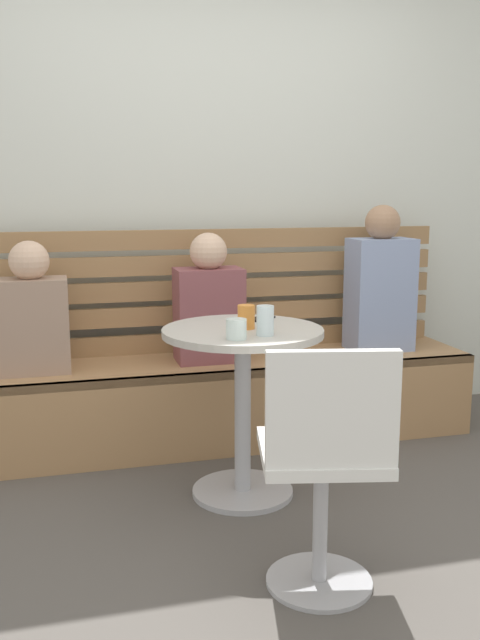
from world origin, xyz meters
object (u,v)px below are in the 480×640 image
at_px(booth_bench, 218,400).
at_px(cup_glass_tall, 265,321).
at_px(phone_on_table, 261,319).
at_px(cup_tumbler_orange, 246,317).
at_px(person_child_middle, 209,305).
at_px(person_child_left, 32,315).
at_px(person_adult, 380,285).
at_px(white_chair, 325,461).
at_px(cafe_table, 243,379).
at_px(cup_glass_short, 236,329).

distance_m(booth_bench, cup_glass_tall, 1.02).
height_order(cup_glass_tall, phone_on_table, cup_glass_tall).
xyz_separation_m(cup_tumbler_orange, phone_on_table, (0.12, 0.18, -0.05)).
bearing_deg(phone_on_table, person_child_middle, -29.16).
relative_size(person_child_left, phone_on_table, 4.55).
distance_m(person_adult, cup_glass_tall, 1.25).
bearing_deg(cup_glass_tall, person_child_middle, 93.19).
bearing_deg(white_chair, cup_glass_tall, 90.10).
height_order(cafe_table, phone_on_table, phone_on_table).
height_order(white_chair, cup_glass_short, white_chair).
distance_m(booth_bench, person_child_middle, 0.51).
height_order(person_adult, phone_on_table, person_adult).
distance_m(cup_glass_short, phone_on_table, 0.43).
bearing_deg(cafe_table, cup_glass_short, -111.85).
xyz_separation_m(person_adult, cup_tumbler_orange, (-0.96, -0.70, -0.01)).
bearing_deg(white_chair, cup_tumbler_orange, 92.73).
xyz_separation_m(booth_bench, person_adult, (0.92, 0.02, 0.58)).
bearing_deg(person_child_middle, person_adult, 0.81).
distance_m(cafe_table, cup_tumbler_orange, 0.27).
distance_m(person_child_left, cup_glass_tall, 1.24).
relative_size(cup_glass_tall, phone_on_table, 0.86).
relative_size(cup_glass_tall, cup_glass_short, 1.50).
height_order(cafe_table, person_adult, person_adult).
bearing_deg(person_child_middle, booth_bench, -1.97).
height_order(person_adult, cup_glass_tall, person_adult).
xyz_separation_m(cup_tumbler_orange, cup_glass_short, (-0.09, -0.19, -0.01)).
bearing_deg(person_child_middle, cafe_table, -90.28).
xyz_separation_m(booth_bench, person_child_middle, (-0.05, 0.00, 0.51)).
xyz_separation_m(booth_bench, cafe_table, (-0.05, -0.67, 0.30)).
bearing_deg(cafe_table, cup_glass_tall, -72.65).
bearing_deg(cup_tumbler_orange, person_child_left, 142.15).
xyz_separation_m(person_adult, person_child_left, (-1.83, -0.02, -0.08)).
relative_size(person_child_middle, cup_glass_short, 8.26).
relative_size(cup_tumbler_orange, cup_glass_short, 1.25).
xyz_separation_m(booth_bench, person_child_left, (-0.92, -0.00, 0.50)).
bearing_deg(cup_glass_short, person_adult, 40.30).
distance_m(white_chair, person_child_middle, 1.51).
height_order(person_child_middle, phone_on_table, person_child_middle).
distance_m(cup_tumbler_orange, phone_on_table, 0.23).
distance_m(person_child_middle, cup_glass_short, 0.88).
bearing_deg(cup_tumbler_orange, phone_on_table, 56.75).
relative_size(booth_bench, cup_tumbler_orange, 27.00).
bearing_deg(person_adult, phone_on_table, -148.36).
distance_m(white_chair, cup_glass_tall, 0.73).
height_order(booth_bench, person_child_middle, person_child_middle).
relative_size(person_adult, cup_glass_short, 9.92).
relative_size(cup_tumbler_orange, phone_on_table, 0.71).
bearing_deg(cafe_table, person_child_middle, 89.72).
bearing_deg(cup_glass_short, white_chair, -78.00).
bearing_deg(person_child_middle, white_chair, -88.16).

